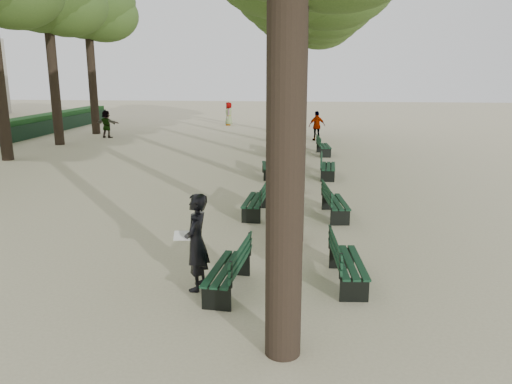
# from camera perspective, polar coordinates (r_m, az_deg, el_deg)

# --- Properties ---
(ground) EXTENTS (120.00, 120.00, 0.00)m
(ground) POSITION_cam_1_polar(r_m,az_deg,el_deg) (9.63, -5.46, -11.12)
(ground) COLOR beige
(ground) RESTS_ON ground
(tree_central_5) EXTENTS (6.00, 6.00, 9.95)m
(tree_central_5) POSITION_cam_1_polar(r_m,az_deg,el_deg) (31.78, 5.61, 20.16)
(tree_central_5) COLOR #33261C
(tree_central_5) RESTS_ON ground
(tree_far_5) EXTENTS (6.00, 6.00, 10.45)m
(tree_far_5) POSITION_cam_1_polar(r_m,az_deg,el_deg) (34.69, -18.80, 19.81)
(tree_far_5) COLOR #33261C
(tree_far_5) RESTS_ON ground
(bench_left_0) EXTENTS (0.74, 1.85, 0.92)m
(bench_left_0) POSITION_cam_1_polar(r_m,az_deg,el_deg) (9.46, -3.29, -9.74)
(bench_left_0) COLOR black
(bench_left_0) RESTS_ON ground
(bench_left_1) EXTENTS (0.66, 1.83, 0.92)m
(bench_left_1) POSITION_cam_1_polar(r_m,az_deg,el_deg) (14.25, -0.08, -1.61)
(bench_left_1) COLOR black
(bench_left_1) RESTS_ON ground
(bench_left_2) EXTENTS (0.78, 1.85, 0.92)m
(bench_left_2) POSITION_cam_1_polar(r_m,az_deg,el_deg) (19.49, 1.55, 2.56)
(bench_left_2) COLOR black
(bench_left_2) RESTS_ON ground
(bench_left_3) EXTENTS (0.69, 1.83, 0.92)m
(bench_left_3) POSITION_cam_1_polar(r_m,az_deg,el_deg) (24.86, 2.49, 4.98)
(bench_left_3) COLOR black
(bench_left_3) RESTS_ON ground
(bench_right_0) EXTENTS (0.71, 1.84, 0.92)m
(bench_right_0) POSITION_cam_1_polar(r_m,az_deg,el_deg) (9.92, 10.45, -8.82)
(bench_right_0) COLOR black
(bench_right_0) RESTS_ON ground
(bench_right_1) EXTENTS (0.78, 1.85, 0.92)m
(bench_right_1) POSITION_cam_1_polar(r_m,az_deg,el_deg) (14.24, 9.05, -1.80)
(bench_right_1) COLOR black
(bench_right_1) RESTS_ON ground
(bench_right_2) EXTENTS (0.65, 1.82, 0.92)m
(bench_right_2) POSITION_cam_1_polar(r_m,az_deg,el_deg) (19.49, 8.22, 2.42)
(bench_right_2) COLOR black
(bench_right_2) RESTS_ON ground
(bench_right_3) EXTENTS (0.74, 1.85, 0.92)m
(bench_right_3) POSITION_cam_1_polar(r_m,az_deg,el_deg) (24.82, 7.74, 4.85)
(bench_right_3) COLOR black
(bench_right_3) RESTS_ON ground
(man_with_map) EXTENTS (0.65, 0.77, 1.86)m
(man_with_map) POSITION_cam_1_polar(r_m,az_deg,el_deg) (9.39, -6.83, -5.71)
(man_with_map) COLOR black
(man_with_map) RESTS_ON ground
(pedestrian_e) EXTENTS (1.60, 0.75, 1.69)m
(pedestrian_e) POSITION_cam_1_polar(r_m,az_deg,el_deg) (32.33, -16.71, 7.46)
(pedestrian_e) COLOR #262628
(pedestrian_e) RESTS_ON ground
(pedestrian_c) EXTENTS (1.08, 0.68, 1.74)m
(pedestrian_c) POSITION_cam_1_polar(r_m,az_deg,el_deg) (29.89, 6.98, 7.51)
(pedestrian_c) COLOR #262628
(pedestrian_c) RESTS_ON ground
(pedestrian_d) EXTENTS (0.45, 0.88, 1.74)m
(pedestrian_d) POSITION_cam_1_polar(r_m,az_deg,el_deg) (38.21, -3.13, 8.92)
(pedestrian_d) COLOR #262628
(pedestrian_d) RESTS_ON ground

